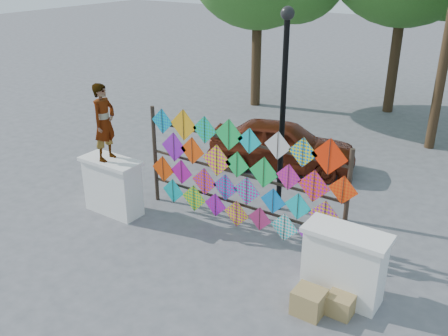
{
  "coord_description": "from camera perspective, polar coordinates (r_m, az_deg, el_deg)",
  "views": [
    {
      "loc": [
        4.96,
        -7.08,
        5.43
      ],
      "look_at": [
        -0.25,
        0.6,
        1.39
      ],
      "focal_mm": 40.0,
      "sensor_mm": 36.0,
      "label": 1
    }
  ],
  "objects": [
    {
      "name": "sedan",
      "position": [
        13.48,
        6.66,
        2.67
      ],
      "size": [
        4.19,
        2.64,
        1.33
      ],
      "primitive_type": "imported",
      "rotation": [
        0.0,
        0.0,
        1.87
      ],
      "color": "#602110",
      "rests_on": "ground"
    },
    {
      "name": "lamppost",
      "position": [
        10.57,
        6.83,
        8.34
      ],
      "size": [
        0.28,
        0.28,
        4.46
      ],
      "color": "black",
      "rests_on": "ground"
    },
    {
      "name": "ground",
      "position": [
        10.21,
        -0.72,
        -8.61
      ],
      "size": [
        80.0,
        80.0,
        0.0
      ],
      "primitive_type": "plane",
      "color": "slate",
      "rests_on": "ground"
    },
    {
      "name": "parapet_right",
      "position": [
        8.68,
        13.53,
        -10.64
      ],
      "size": [
        1.4,
        0.65,
        1.28
      ],
      "color": "white",
      "rests_on": "ground"
    },
    {
      "name": "cardboard_box_near",
      "position": [
        8.47,
        9.66,
        -14.84
      ],
      "size": [
        0.49,
        0.44,
        0.44
      ],
      "primitive_type": "cube",
      "color": "tan",
      "rests_on": "ground"
    },
    {
      "name": "parapet_left",
      "position": [
        11.35,
        -12.6,
        -1.98
      ],
      "size": [
        1.4,
        0.65,
        1.28
      ],
      "color": "white",
      "rests_on": "ground"
    },
    {
      "name": "vendor_woman",
      "position": [
        10.86,
        -13.53,
        5.11
      ],
      "size": [
        0.48,
        0.66,
        1.67
      ],
      "primitive_type": "imported",
      "rotation": [
        0.0,
        0.0,
        1.71
      ],
      "color": "#99999E",
      "rests_on": "parapet_left"
    },
    {
      "name": "kite_rack",
      "position": [
        10.13,
        1.91,
        -0.94
      ],
      "size": [
        4.87,
        0.24,
        2.44
      ],
      "color": "#2F231A",
      "rests_on": "ground"
    },
    {
      "name": "cardboard_box_far",
      "position": [
        8.59,
        13.16,
        -14.94
      ],
      "size": [
        0.42,
        0.38,
        0.35
      ],
      "primitive_type": "cube",
      "color": "tan",
      "rests_on": "ground"
    }
  ]
}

